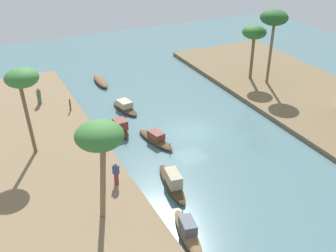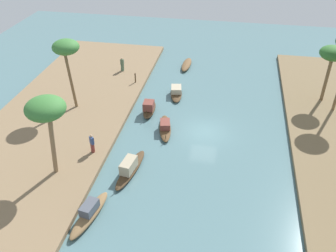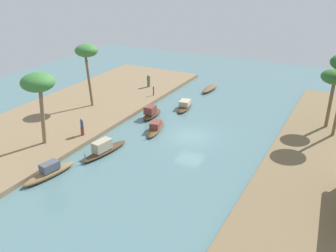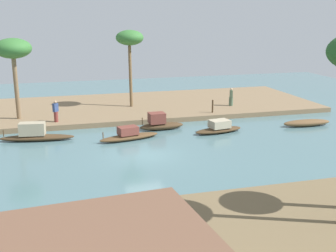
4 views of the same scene
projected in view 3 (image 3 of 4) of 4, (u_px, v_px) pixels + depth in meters
river_water at (190, 136)px, 36.52m from camera, size 65.98×65.98×0.00m
riverbank_left at (77, 110)px, 42.35m from camera, size 38.24×12.59×0.41m
sampan_with_red_awning at (49, 172)px, 29.55m from camera, size 4.80×1.81×1.18m
sampan_open_hull at (156, 127)px, 37.63m from camera, size 4.58×1.97×0.98m
sampan_near_left_bank at (104, 149)px, 33.05m from camera, size 5.27×1.77×1.32m
sampan_with_tall_canopy at (185, 106)px, 43.29m from camera, size 4.05×1.81×0.97m
sampan_midstream at (210, 88)px, 49.43m from camera, size 4.07×1.19×0.53m
sampan_downstream_large at (151, 113)px, 40.80m from camera, size 3.56×1.25×1.35m
person_on_near_bank at (82, 127)px, 35.53m from camera, size 0.47×0.47×1.71m
person_by_mooring at (149, 82)px, 49.37m from camera, size 0.46×0.46×1.66m
mooring_post at (154, 91)px, 46.24m from camera, size 0.14×0.14×1.11m
palm_tree_left_near at (87, 52)px, 40.91m from camera, size 2.49×2.49×6.93m
palm_tree_left_far at (38, 84)px, 32.04m from camera, size 2.90×2.90×6.50m
palm_tree_right_tall at (335, 78)px, 35.72m from camera, size 2.54×2.54×5.79m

